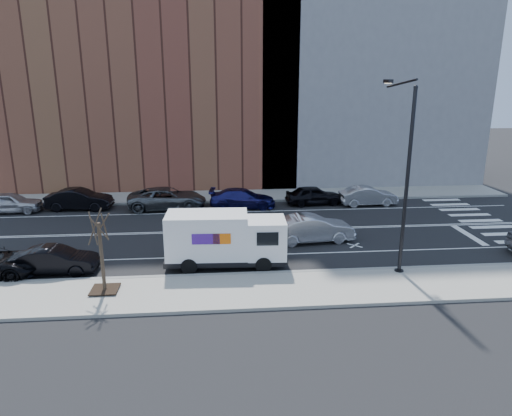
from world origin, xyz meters
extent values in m
plane|color=black|center=(0.00, 0.00, 0.00)|extent=(120.00, 120.00, 0.00)
cube|color=gray|center=(0.00, -8.80, 0.07)|extent=(44.00, 3.60, 0.15)
cube|color=gray|center=(0.00, 8.80, 0.07)|extent=(44.00, 3.60, 0.15)
cube|color=gray|center=(0.00, -7.00, 0.08)|extent=(44.00, 0.25, 0.17)
cube|color=gray|center=(0.00, 7.00, 0.08)|extent=(44.00, 0.25, 0.17)
cube|color=brown|center=(-8.00, 15.60, 11.00)|extent=(26.00, 10.00, 22.00)
cube|color=slate|center=(12.00, 15.60, 13.00)|extent=(20.00, 10.00, 26.00)
cylinder|color=black|center=(7.00, -7.40, 4.50)|extent=(0.18, 0.18, 9.00)
cylinder|color=black|center=(7.00, -7.40, 0.10)|extent=(0.44, 0.44, 0.20)
sphere|color=black|center=(7.00, -7.40, 8.95)|extent=(0.20, 0.20, 0.20)
cylinder|color=black|center=(7.00, -5.70, 9.10)|extent=(0.11, 3.49, 0.48)
cube|color=black|center=(7.00, -4.00, 9.20)|extent=(0.25, 0.80, 0.18)
cube|color=#FFF2CC|center=(7.00, -4.00, 9.10)|extent=(0.18, 0.55, 0.03)
cube|color=black|center=(-7.00, -8.40, 0.23)|extent=(1.20, 1.20, 0.04)
cylinder|color=#382B1E|center=(-7.00, -8.40, 1.75)|extent=(0.16, 0.16, 3.20)
cylinder|color=#382B1E|center=(-6.75, -8.40, 3.15)|extent=(0.06, 0.80, 1.44)
cylinder|color=#382B1E|center=(-6.92, -8.16, 3.15)|extent=(0.81, 0.31, 1.19)
cylinder|color=#382B1E|center=(-7.20, -8.25, 3.15)|extent=(0.58, 0.76, 1.50)
cylinder|color=#382B1E|center=(-7.20, -8.55, 3.15)|extent=(0.47, 0.61, 1.37)
cylinder|color=#382B1E|center=(-6.92, -8.64, 3.15)|extent=(0.72, 0.29, 1.13)
cube|color=black|center=(-1.57, -5.60, 0.44)|extent=(6.09, 2.28, 0.29)
cube|color=white|center=(0.56, -5.69, 1.50)|extent=(2.02, 2.16, 1.94)
cube|color=black|center=(1.55, -5.73, 1.79)|extent=(0.13, 1.79, 0.92)
cube|color=black|center=(0.52, -6.74, 1.79)|extent=(1.07, 0.08, 0.68)
cube|color=black|center=(0.60, -4.63, 1.79)|extent=(1.07, 0.08, 0.68)
cube|color=black|center=(1.51, -5.73, 0.53)|extent=(0.23, 1.94, 0.34)
cube|color=white|center=(-2.44, -5.56, 1.70)|extent=(4.16, 2.30, 2.23)
cube|color=#47198C|center=(-2.49, -6.65, 1.84)|extent=(1.36, 0.08, 0.53)
cube|color=orange|center=(-1.71, -6.68, 1.84)|extent=(0.87, 0.06, 0.53)
cube|color=#47198C|center=(-2.40, -4.48, 1.84)|extent=(1.36, 0.08, 0.53)
cube|color=orange|center=(-1.62, -4.51, 1.84)|extent=(0.87, 0.06, 0.53)
cylinder|color=black|center=(0.33, -6.65, 0.41)|extent=(0.82, 0.31, 0.81)
cylinder|color=black|center=(0.41, -4.71, 0.41)|extent=(0.82, 0.31, 0.81)
cylinder|color=black|center=(-3.35, -6.50, 0.41)|extent=(0.82, 0.31, 0.81)
cylinder|color=black|center=(-3.27, -4.56, 0.41)|extent=(0.82, 0.31, 0.81)
imported|color=#B7B7BC|center=(-16.80, 5.60, 0.74)|extent=(4.41, 1.86, 1.49)
imported|color=black|center=(-12.05, 5.99, 0.78)|extent=(4.80, 1.92, 1.55)
imported|color=#505358|center=(-5.60, 5.65, 0.79)|extent=(5.83, 2.88, 1.59)
imported|color=navy|center=(0.00, 5.48, 0.71)|extent=(5.11, 2.54, 1.43)
imported|color=black|center=(5.50, 5.87, 0.73)|extent=(4.40, 2.01, 1.46)
imported|color=#B0B1B5|center=(9.61, 5.35, 0.72)|extent=(4.41, 1.70, 1.43)
imported|color=#BAB9BF|center=(3.67, -2.37, 0.80)|extent=(5.04, 2.24, 1.61)
imported|color=black|center=(-9.94, -5.83, 0.68)|extent=(4.13, 1.50, 1.35)
camera|label=1|loc=(-1.87, -27.58, 9.25)|focal=32.00mm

